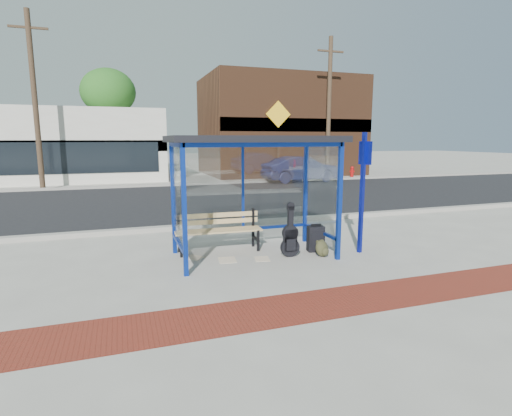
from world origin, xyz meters
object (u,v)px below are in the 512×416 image
object	(u,v)px
suitcase	(316,239)
fire_hydrant	(352,171)
bench	(218,229)
backpack	(322,249)
guitar_bag	(290,238)
parked_car	(301,169)

from	to	relation	value
suitcase	fire_hydrant	distance (m)	17.11
bench	backpack	distance (m)	2.22
suitcase	fire_hydrant	bearing A→B (deg)	63.65
guitar_bag	fire_hydrant	bearing A→B (deg)	55.38
parked_car	fire_hydrant	size ratio (longest dim) A/B	6.12
parked_car	fire_hydrant	world-z (taller)	parked_car
suitcase	guitar_bag	bearing A→B (deg)	-157.23
bench	suitcase	xyz separation A→B (m)	(1.95, -0.70, -0.21)
bench	guitar_bag	world-z (taller)	guitar_bag
bench	fire_hydrant	bearing A→B (deg)	51.25
guitar_bag	bench	bearing A→B (deg)	147.06
suitcase	backpack	bearing A→B (deg)	-88.46
guitar_bag	backpack	distance (m)	0.69
parked_car	fire_hydrant	xyz separation A→B (m)	(4.05, 1.24, -0.33)
suitcase	fire_hydrant	xyz separation A→B (m)	(9.72, 14.08, 0.10)
parked_car	bench	bearing A→B (deg)	145.33
backpack	parked_car	distance (m)	14.42
guitar_bag	suitcase	bearing A→B (deg)	15.96
bench	suitcase	size ratio (longest dim) A/B	3.08
backpack	fire_hydrant	size ratio (longest dim) A/B	0.49
fire_hydrant	guitar_bag	bearing A→B (deg)	-126.07
guitar_bag	parked_car	world-z (taller)	parked_car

